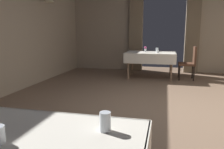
{
  "coord_description": "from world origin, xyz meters",
  "views": [
    {
      "loc": [
        0.09,
        -3.76,
        1.31
      ],
      "look_at": [
        -0.83,
        0.13,
        0.57
      ],
      "focal_mm": 36.27,
      "sensor_mm": 36.0,
      "label": 1
    }
  ],
  "objects_px": {
    "glass_near_b": "(105,122)",
    "glass_mid_b": "(158,51)",
    "chair_mid_right": "(190,61)",
    "dining_table_mid": "(151,55)",
    "flower_vase_mid": "(145,49)",
    "glass_mid_c": "(157,50)"
  },
  "relations": [
    {
      "from": "flower_vase_mid",
      "to": "glass_mid_b",
      "type": "bearing_deg",
      "value": -24.69
    },
    {
      "from": "glass_near_b",
      "to": "glass_mid_c",
      "type": "distance_m",
      "value": 5.75
    },
    {
      "from": "dining_table_mid",
      "to": "glass_near_b",
      "type": "bearing_deg",
      "value": -89.01
    },
    {
      "from": "glass_mid_c",
      "to": "glass_mid_b",
      "type": "bearing_deg",
      "value": -86.07
    },
    {
      "from": "glass_near_b",
      "to": "glass_mid_b",
      "type": "distance_m",
      "value": 5.27
    },
    {
      "from": "dining_table_mid",
      "to": "glass_mid_b",
      "type": "bearing_deg",
      "value": -43.04
    },
    {
      "from": "flower_vase_mid",
      "to": "dining_table_mid",
      "type": "bearing_deg",
      "value": 9.95
    },
    {
      "from": "chair_mid_right",
      "to": "glass_mid_c",
      "type": "height_order",
      "value": "chair_mid_right"
    },
    {
      "from": "flower_vase_mid",
      "to": "glass_mid_b",
      "type": "relative_size",
      "value": 1.81
    },
    {
      "from": "chair_mid_right",
      "to": "dining_table_mid",
      "type": "bearing_deg",
      "value": 178.41
    },
    {
      "from": "glass_near_b",
      "to": "flower_vase_mid",
      "type": "height_order",
      "value": "flower_vase_mid"
    },
    {
      "from": "glass_near_b",
      "to": "flower_vase_mid",
      "type": "relative_size",
      "value": 0.68
    },
    {
      "from": "dining_table_mid",
      "to": "chair_mid_right",
      "type": "distance_m",
      "value": 1.1
    },
    {
      "from": "glass_near_b",
      "to": "flower_vase_mid",
      "type": "distance_m",
      "value": 5.44
    },
    {
      "from": "dining_table_mid",
      "to": "glass_near_b",
      "type": "relative_size",
      "value": 12.41
    },
    {
      "from": "dining_table_mid",
      "to": "chair_mid_right",
      "type": "relative_size",
      "value": 1.52
    },
    {
      "from": "glass_near_b",
      "to": "glass_mid_b",
      "type": "xyz_separation_m",
      "value": [
        0.11,
        5.27,
        -0.01
      ]
    },
    {
      "from": "chair_mid_right",
      "to": "glass_near_b",
      "type": "xyz_separation_m",
      "value": [
        -1.0,
        -5.43,
        0.29
      ]
    },
    {
      "from": "glass_mid_c",
      "to": "flower_vase_mid",
      "type": "bearing_deg",
      "value": -135.25
    },
    {
      "from": "glass_near_b",
      "to": "flower_vase_mid",
      "type": "bearing_deg",
      "value": 92.59
    },
    {
      "from": "chair_mid_right",
      "to": "glass_mid_b",
      "type": "xyz_separation_m",
      "value": [
        -0.89,
        -0.16,
        0.28
      ]
    },
    {
      "from": "chair_mid_right",
      "to": "glass_mid_c",
      "type": "xyz_separation_m",
      "value": [
        -0.92,
        0.32,
        0.29
      ]
    }
  ]
}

